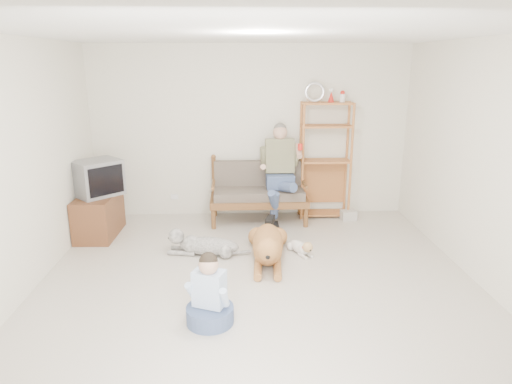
{
  "coord_description": "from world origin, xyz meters",
  "views": [
    {
      "loc": [
        -0.23,
        -4.46,
        2.44
      ],
      "look_at": [
        0.01,
        1.0,
        0.87
      ],
      "focal_mm": 32.0,
      "sensor_mm": 36.0,
      "label": 1
    }
  ],
  "objects_px": {
    "loveseat": "(258,190)",
    "tv_stand": "(98,215)",
    "etagere": "(325,159)",
    "golden_retriever": "(268,245)"
  },
  "relations": [
    {
      "from": "loveseat",
      "to": "tv_stand",
      "type": "height_order",
      "value": "loveseat"
    },
    {
      "from": "loveseat",
      "to": "etagere",
      "type": "distance_m",
      "value": 1.17
    },
    {
      "from": "etagere",
      "to": "tv_stand",
      "type": "relative_size",
      "value": 2.34
    },
    {
      "from": "tv_stand",
      "to": "golden_retriever",
      "type": "bearing_deg",
      "value": -20.05
    },
    {
      "from": "loveseat",
      "to": "etagere",
      "type": "relative_size",
      "value": 0.7
    },
    {
      "from": "etagere",
      "to": "golden_retriever",
      "type": "xyz_separation_m",
      "value": [
        -1.02,
        -1.68,
        -0.74
      ]
    },
    {
      "from": "etagere",
      "to": "golden_retriever",
      "type": "relative_size",
      "value": 1.33
    },
    {
      "from": "loveseat",
      "to": "tv_stand",
      "type": "bearing_deg",
      "value": -167.02
    },
    {
      "from": "tv_stand",
      "to": "golden_retriever",
      "type": "height_order",
      "value": "tv_stand"
    },
    {
      "from": "tv_stand",
      "to": "loveseat",
      "type": "bearing_deg",
      "value": 15.6
    }
  ]
}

